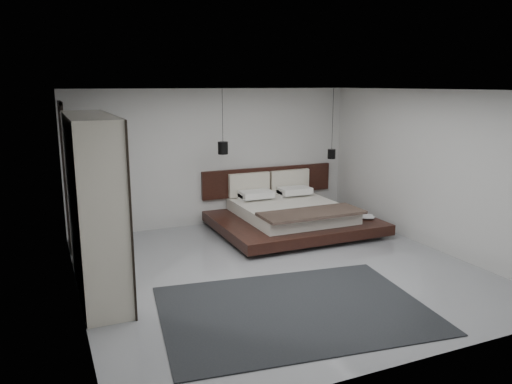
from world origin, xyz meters
name	(u,v)px	position (x,y,z in m)	size (l,w,h in m)	color
floor	(279,269)	(0.00, 0.00, 0.00)	(6.00, 6.00, 0.00)	gray
ceiling	(280,90)	(0.00, 0.00, 2.80)	(6.00, 6.00, 0.00)	white
wall_back	(215,157)	(0.00, 3.00, 1.40)	(6.00, 6.00, 0.00)	#BBBBB8
wall_front	(413,237)	(0.00, -3.00, 1.40)	(6.00, 6.00, 0.00)	#BBBBB8
wall_left	(72,201)	(-3.00, 0.00, 1.40)	(6.00, 6.00, 0.00)	#BBBBB8
wall_right	(432,170)	(3.00, 0.00, 1.40)	(6.00, 6.00, 0.00)	#BBBBB8
lattice_screen	(66,177)	(-2.95, 2.45, 1.30)	(0.05, 0.90, 2.60)	black
bed	(290,215)	(1.19, 1.90, 0.30)	(3.02, 2.49, 1.12)	black
book_lower	(362,217)	(2.43, 1.21, 0.29)	(0.23, 0.30, 0.03)	#99724C
book_upper	(362,216)	(2.41, 1.18, 0.32)	(0.22, 0.30, 0.02)	#99724C
pendant_left	(223,148)	(-0.05, 2.40, 1.67)	(0.20, 0.20, 1.26)	black
pendant_right	(332,154)	(2.43, 2.40, 1.42)	(0.17, 0.17, 1.49)	black
wardrobe	(94,204)	(-2.70, 0.38, 1.24)	(0.60, 2.54, 2.49)	beige
rug	(294,309)	(-0.46, -1.40, 0.01)	(3.42, 2.44, 0.01)	black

